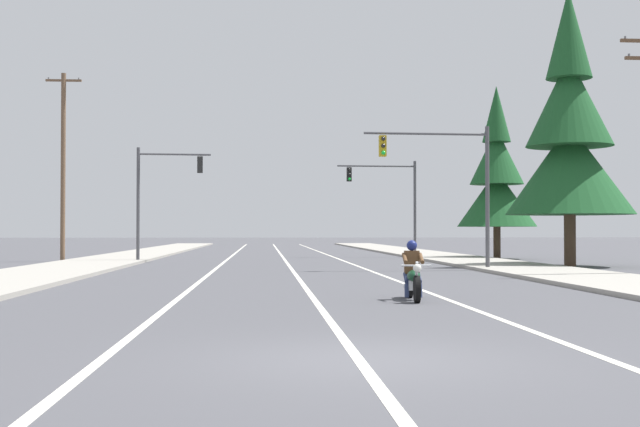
{
  "coord_description": "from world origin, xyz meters",
  "views": [
    {
      "loc": [
        -1.35,
        -11.05,
        1.69
      ],
      "look_at": [
        0.92,
        22.67,
        2.39
      ],
      "focal_mm": 47.39,
      "sensor_mm": 36.0,
      "label": 1
    }
  ],
  "objects_px": {
    "traffic_signal_mid_right": "(392,193)",
    "conifer_tree_right_verge_near": "(569,139)",
    "traffic_signal_near_right": "(451,174)",
    "traffic_signal_near_left": "(159,188)",
    "utility_pole_left_near": "(63,164)",
    "conifer_tree_right_verge_far": "(497,179)",
    "motorcycle_with_rider": "(413,276)"
  },
  "relations": [
    {
      "from": "traffic_signal_mid_right",
      "to": "conifer_tree_right_verge_near",
      "type": "height_order",
      "value": "conifer_tree_right_verge_near"
    },
    {
      "from": "traffic_signal_near_right",
      "to": "conifer_tree_right_verge_near",
      "type": "bearing_deg",
      "value": 27.73
    },
    {
      "from": "traffic_signal_near_left",
      "to": "traffic_signal_near_right",
      "type": "bearing_deg",
      "value": -37.32
    },
    {
      "from": "traffic_signal_near_left",
      "to": "utility_pole_left_near",
      "type": "relative_size",
      "value": 0.6
    },
    {
      "from": "traffic_signal_near_right",
      "to": "traffic_signal_mid_right",
      "type": "height_order",
      "value": "same"
    },
    {
      "from": "traffic_signal_mid_right",
      "to": "traffic_signal_near_left",
      "type": "bearing_deg",
      "value": -151.38
    },
    {
      "from": "utility_pole_left_near",
      "to": "conifer_tree_right_verge_near",
      "type": "bearing_deg",
      "value": -17.97
    },
    {
      "from": "traffic_signal_near_left",
      "to": "conifer_tree_right_verge_near",
      "type": "height_order",
      "value": "conifer_tree_right_verge_near"
    },
    {
      "from": "traffic_signal_near_right",
      "to": "conifer_tree_right_verge_far",
      "type": "relative_size",
      "value": 0.59
    },
    {
      "from": "traffic_signal_near_left",
      "to": "utility_pole_left_near",
      "type": "height_order",
      "value": "utility_pole_left_near"
    },
    {
      "from": "traffic_signal_near_left",
      "to": "traffic_signal_mid_right",
      "type": "bearing_deg",
      "value": 28.62
    },
    {
      "from": "motorcycle_with_rider",
      "to": "traffic_signal_near_left",
      "type": "xyz_separation_m",
      "value": [
        -9.3,
        25.71,
        3.45
      ]
    },
    {
      "from": "conifer_tree_right_verge_far",
      "to": "traffic_signal_near_left",
      "type": "bearing_deg",
      "value": -168.89
    },
    {
      "from": "traffic_signal_near_right",
      "to": "traffic_signal_near_left",
      "type": "xyz_separation_m",
      "value": [
        -13.71,
        10.45,
        -0.09
      ]
    },
    {
      "from": "conifer_tree_right_verge_near",
      "to": "conifer_tree_right_verge_far",
      "type": "height_order",
      "value": "conifer_tree_right_verge_near"
    },
    {
      "from": "traffic_signal_near_right",
      "to": "utility_pole_left_near",
      "type": "xyz_separation_m",
      "value": [
        -19.1,
        11.67,
        1.27
      ]
    },
    {
      "from": "motorcycle_with_rider",
      "to": "traffic_signal_near_right",
      "type": "xyz_separation_m",
      "value": [
        4.41,
        15.26,
        3.55
      ]
    },
    {
      "from": "traffic_signal_near_right",
      "to": "utility_pole_left_near",
      "type": "distance_m",
      "value": 22.42
    },
    {
      "from": "motorcycle_with_rider",
      "to": "utility_pole_left_near",
      "type": "xyz_separation_m",
      "value": [
        -14.69,
        26.92,
        4.82
      ]
    },
    {
      "from": "conifer_tree_right_verge_near",
      "to": "conifer_tree_right_verge_far",
      "type": "relative_size",
      "value": 1.27
    },
    {
      "from": "utility_pole_left_near",
      "to": "conifer_tree_right_verge_near",
      "type": "distance_m",
      "value": 26.86
    },
    {
      "from": "traffic_signal_near_left",
      "to": "conifer_tree_right_verge_far",
      "type": "bearing_deg",
      "value": 11.11
    },
    {
      "from": "motorcycle_with_rider",
      "to": "conifer_tree_right_verge_near",
      "type": "distance_m",
      "value": 22.26
    },
    {
      "from": "traffic_signal_near_right",
      "to": "motorcycle_with_rider",
      "type": "bearing_deg",
      "value": -106.12
    },
    {
      "from": "utility_pole_left_near",
      "to": "traffic_signal_near_right",
      "type": "bearing_deg",
      "value": -31.42
    },
    {
      "from": "conifer_tree_right_verge_far",
      "to": "traffic_signal_near_right",
      "type": "bearing_deg",
      "value": -112.73
    },
    {
      "from": "utility_pole_left_near",
      "to": "conifer_tree_right_verge_near",
      "type": "xyz_separation_m",
      "value": [
        25.54,
        -8.28,
        0.67
      ]
    },
    {
      "from": "traffic_signal_near_left",
      "to": "conifer_tree_right_verge_far",
      "type": "height_order",
      "value": "conifer_tree_right_verge_far"
    },
    {
      "from": "traffic_signal_near_right",
      "to": "conifer_tree_right_verge_near",
      "type": "height_order",
      "value": "conifer_tree_right_verge_near"
    },
    {
      "from": "conifer_tree_right_verge_near",
      "to": "traffic_signal_near_left",
      "type": "bearing_deg",
      "value": 160.68
    },
    {
      "from": "traffic_signal_near_left",
      "to": "utility_pole_left_near",
      "type": "bearing_deg",
      "value": 167.26
    },
    {
      "from": "traffic_signal_mid_right",
      "to": "conifer_tree_right_verge_near",
      "type": "bearing_deg",
      "value": -67.05
    }
  ]
}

